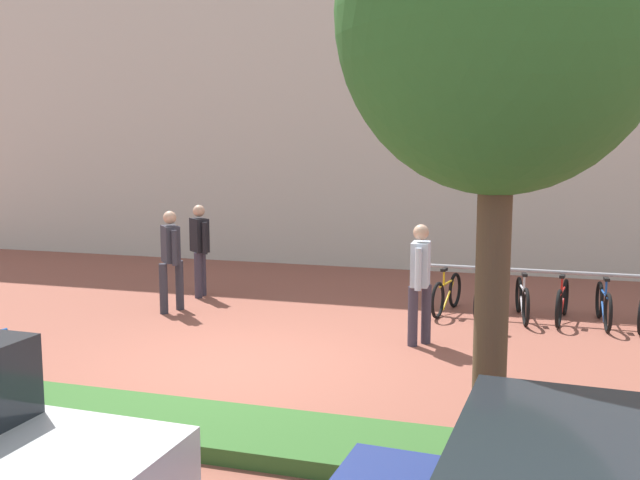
% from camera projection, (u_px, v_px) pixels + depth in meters
% --- Properties ---
extents(ground_plane, '(60.00, 60.00, 0.00)m').
position_uv_depth(ground_plane, '(240.00, 367.00, 9.16)').
color(ground_plane, brown).
extents(building_facade, '(28.00, 1.20, 10.00)m').
position_uv_depth(building_facade, '(382.00, 49.00, 16.39)').
color(building_facade, beige).
rests_on(building_facade, ground).
extents(planter_strip, '(7.00, 1.10, 0.16)m').
position_uv_depth(planter_strip, '(227.00, 432.00, 6.89)').
color(planter_strip, '#336028').
rests_on(planter_strip, ground).
extents(tree_sidewalk, '(2.61, 2.61, 5.28)m').
position_uv_depth(tree_sidewalk, '(501.00, 15.00, 5.58)').
color(tree_sidewalk, brown).
rests_on(tree_sidewalk, ground).
extents(bike_rack_cluster, '(3.76, 1.67, 0.83)m').
position_uv_depth(bike_rack_cluster, '(542.00, 299.00, 11.56)').
color(bike_rack_cluster, '#99999E').
rests_on(bike_rack_cluster, ground).
extents(bollard_steel, '(0.16, 0.16, 0.90)m').
position_uv_depth(bollard_steel, '(481.00, 300.00, 11.01)').
color(bollard_steel, '#ADADB2').
rests_on(bollard_steel, ground).
extents(person_suited_navy, '(0.48, 0.45, 1.72)m').
position_uv_depth(person_suited_navy, '(200.00, 245.00, 13.27)').
color(person_suited_navy, '#383342').
rests_on(person_suited_navy, ground).
extents(person_suited_dark, '(0.45, 0.49, 1.72)m').
position_uv_depth(person_suited_dark, '(171.00, 254.00, 12.08)').
color(person_suited_dark, '#2D2D38').
rests_on(person_suited_dark, ground).
extents(person_shirt_white, '(0.30, 0.61, 1.72)m').
position_uv_depth(person_shirt_white, '(420.00, 276.00, 10.06)').
color(person_shirt_white, '#383342').
rests_on(person_shirt_white, ground).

